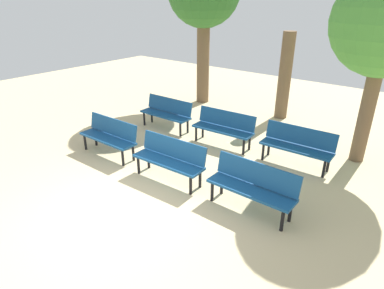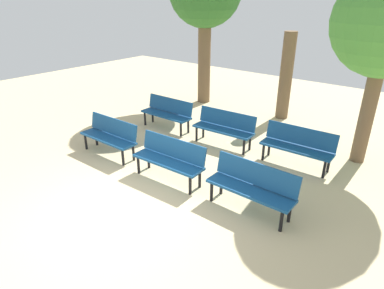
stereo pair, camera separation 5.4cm
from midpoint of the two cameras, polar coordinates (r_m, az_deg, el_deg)
ground_plane at (r=6.16m, az=-13.78°, el=-11.55°), size 24.00×24.00×0.00m
bench_r0_c0 at (r=8.13m, az=-14.30°, el=1.66°), size 1.61×0.50×0.87m
bench_r0_c1 at (r=6.80m, az=-4.06°, el=-2.23°), size 1.62×0.55×0.87m
bench_r0_c2 at (r=5.93m, az=10.24°, el=-6.88°), size 1.60×0.48×0.87m
bench_r1_c0 at (r=9.51m, az=-4.57°, el=5.70°), size 1.61×0.50×0.87m
bench_r1_c1 at (r=8.44m, az=5.39°, el=3.18°), size 1.63×0.58×0.87m
bench_r1_c2 at (r=7.74m, az=17.65°, el=0.06°), size 1.62×0.54×0.87m
tree_1 at (r=10.56m, az=15.66°, el=11.32°), size 0.38×0.38×2.62m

